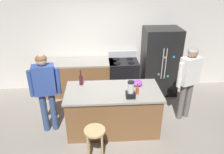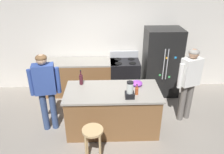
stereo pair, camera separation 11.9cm
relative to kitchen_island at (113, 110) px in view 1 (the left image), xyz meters
The scene contains 13 objects.
ground_plane 0.46m from the kitchen_island, ahead, with size 14.00×14.00×0.00m, color gray.
back_wall 2.14m from the kitchen_island, 90.00° to the left, with size 8.00×0.10×2.70m, color silver.
kitchen_island is the anchor object (origin of this frame).
back_counter_run 1.74m from the kitchen_island, 117.30° to the left, with size 2.00×0.64×0.91m.
refrigerator 2.05m from the kitchen_island, 48.35° to the left, with size 0.90×0.73×1.77m.
stove_range 1.57m from the kitchen_island, 76.02° to the left, with size 0.76×0.65×1.09m.
person_by_island_left 1.42m from the kitchen_island, behind, with size 0.60×0.28×1.67m.
person_by_sink_right 1.73m from the kitchen_island, 10.09° to the left, with size 0.58×0.35×1.66m.
bar_stool 0.91m from the kitchen_island, 113.62° to the right, with size 0.36×0.36×0.65m.
blender_appliance 0.72m from the kitchen_island, 40.82° to the right, with size 0.17×0.17×0.32m.
bottle_wine 0.90m from the kitchen_island, 155.56° to the left, with size 0.08×0.08×0.32m.
bottle_cooking_sauce 0.72m from the kitchen_island, 19.30° to the right, with size 0.06×0.06×0.22m.
mixing_bowl 0.74m from the kitchen_island, 20.78° to the left, with size 0.23×0.23×0.10m, color purple.
Camera 1 is at (-0.25, -3.69, 3.02)m, focal length 34.76 mm.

